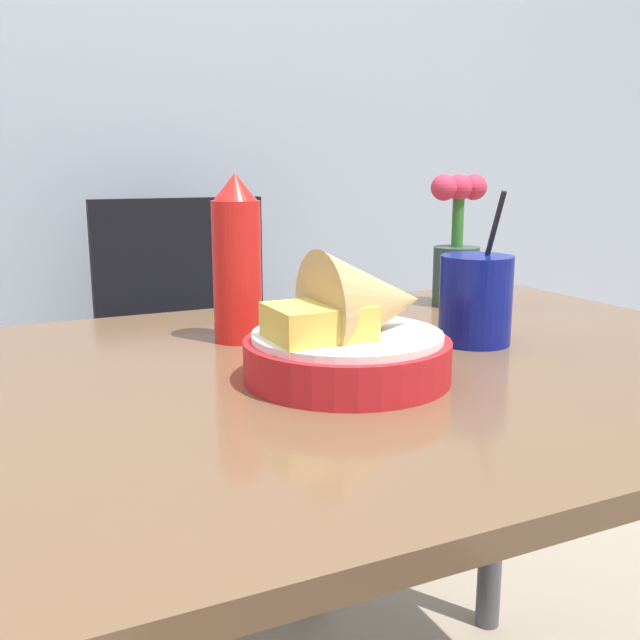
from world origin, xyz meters
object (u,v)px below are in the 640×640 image
Objects in this scene: ketchup_bottle at (237,261)px; flower_vase at (457,250)px; food_basket at (354,333)px; chair_far_window at (194,357)px; drink_cup at (475,302)px.

ketchup_bottle reaches higher than flower_vase.
ketchup_bottle is at bearing 104.29° from food_basket.
drink_cup is at bearing -78.47° from chair_far_window.
chair_far_window is 0.91m from food_basket.
food_basket is 0.23m from drink_cup.
flower_vase reaches higher than chair_far_window.
food_basket is 1.04× the size of flower_vase.
food_basket is (-0.06, -0.88, 0.25)m from chair_far_window.
chair_far_window is 0.73m from ketchup_bottle.
flower_vase is at bearing -62.37° from chair_far_window.
flower_vase reaches higher than drink_cup.
chair_far_window reaches higher than food_basket.
ketchup_bottle reaches higher than drink_cup.
drink_cup is at bearing -27.97° from ketchup_bottle.
flower_vase is (0.36, 0.30, 0.04)m from food_basket.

